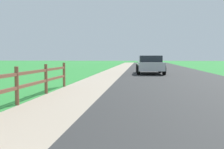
% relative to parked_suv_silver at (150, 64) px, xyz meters
% --- Properties ---
extents(ground_plane, '(120.00, 120.00, 0.00)m').
position_rel_parked_suv_silver_xyz_m(ground_plane, '(-2.07, 3.59, -0.72)').
color(ground_plane, green).
extents(road_asphalt, '(7.00, 66.00, 0.01)m').
position_rel_parked_suv_silver_xyz_m(road_asphalt, '(1.43, 5.59, -0.72)').
color(road_asphalt, '#323232').
rests_on(road_asphalt, ground).
extents(curb_concrete, '(6.00, 66.00, 0.01)m').
position_rel_parked_suv_silver_xyz_m(curb_concrete, '(-5.07, 5.59, -0.72)').
color(curb_concrete, '#B8A48E').
rests_on(curb_concrete, ground).
extents(grass_verge, '(5.00, 66.00, 0.00)m').
position_rel_parked_suv_silver_xyz_m(grass_verge, '(-6.57, 5.59, -0.72)').
color(grass_verge, green).
rests_on(grass_verge, ground).
extents(parked_suv_silver, '(2.20, 4.55, 1.40)m').
position_rel_parked_suv_silver_xyz_m(parked_suv_silver, '(0.00, 0.00, 0.00)').
color(parked_suv_silver, '#B7BABF').
rests_on(parked_suv_silver, ground).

